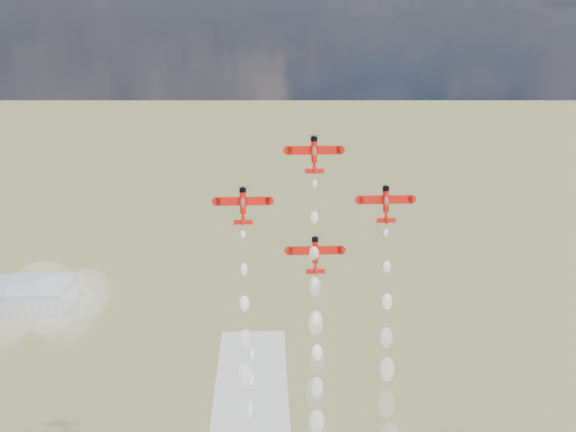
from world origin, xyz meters
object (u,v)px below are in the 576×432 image
(plane_lead, at_px, (314,154))
(plane_slot, at_px, (315,254))
(plane_left, at_px, (243,205))
(hangar, at_px, (23,295))
(plane_right, at_px, (386,203))

(plane_lead, relative_size, plane_slot, 1.00)
(plane_left, height_order, plane_slot, plane_left)
(hangar, xyz_separation_m, plane_right, (154.10, -160.18, 100.37))
(plane_lead, bearing_deg, plane_slot, -90.00)
(plane_lead, bearing_deg, plane_left, -168.01)
(plane_right, bearing_deg, plane_lead, 168.01)
(plane_left, relative_size, plane_slot, 1.00)
(plane_lead, distance_m, plane_slot, 22.52)
(plane_right, relative_size, plane_slot, 1.00)
(plane_lead, bearing_deg, plane_right, -11.99)
(plane_lead, xyz_separation_m, plane_right, (16.08, -3.41, -10.73))
(hangar, xyz_separation_m, plane_slot, (138.02, -163.60, 89.65))
(plane_left, bearing_deg, hangar, 127.28)
(hangar, xyz_separation_m, plane_left, (121.94, -160.18, 100.37))
(hangar, bearing_deg, plane_right, -46.11)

